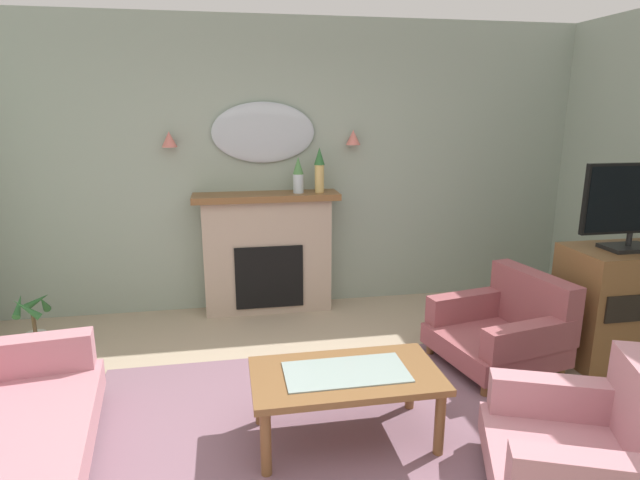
{
  "coord_description": "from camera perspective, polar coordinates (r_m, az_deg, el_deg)",
  "views": [
    {
      "loc": [
        -0.66,
        -2.4,
        1.93
      ],
      "look_at": [
        0.03,
        1.4,
        0.95
      ],
      "focal_mm": 29.22,
      "sensor_mm": 36.0,
      "label": 1
    }
  ],
  "objects": [
    {
      "name": "wall_back",
      "position": [
        5.12,
        -2.91,
        7.99
      ],
      "size": [
        6.69,
        0.1,
        2.75
      ],
      "primitive_type": "cube",
      "color": "#93A393",
      "rests_on": "ground"
    },
    {
      "name": "wall_sconce_right",
      "position": [
        5.07,
        3.65,
        11.15
      ],
      "size": [
        0.14,
        0.14,
        0.14
      ],
      "primitive_type": "cone",
      "color": "#D17066"
    },
    {
      "name": "floor",
      "position": [
        3.18,
        4.29,
        -24.36
      ],
      "size": [
        6.69,
        6.19,
        0.1
      ],
      "primitive_type": "cube",
      "color": "tan",
      "rests_on": "ground"
    },
    {
      "name": "patterned_rug",
      "position": [
        3.3,
        3.38,
        -21.49
      ],
      "size": [
        3.2,
        2.4,
        0.01
      ],
      "primitive_type": "cube",
      "color": "#7F5B6B",
      "rests_on": "ground"
    },
    {
      "name": "wall_sconce_left",
      "position": [
        4.94,
        -16.19,
        10.55
      ],
      "size": [
        0.14,
        0.14,
        0.14
      ],
      "primitive_type": "cone",
      "color": "#D17066"
    },
    {
      "name": "armchair_by_coffee_table",
      "position": [
        3.08,
        27.7,
        -19.43
      ],
      "size": [
        1.05,
        1.04,
        0.71
      ],
      "color": "#B77A84",
      "rests_on": "ground"
    },
    {
      "name": "tv_flatscreen",
      "position": [
        4.48,
        31.2,
        3.38
      ],
      "size": [
        0.84,
        0.24,
        0.65
      ],
      "color": "black",
      "rests_on": "tv_cabinet"
    },
    {
      "name": "coffee_table",
      "position": [
        3.15,
        2.84,
        -15.18
      ],
      "size": [
        1.1,
        0.6,
        0.45
      ],
      "color": "brown",
      "rests_on": "ground"
    },
    {
      "name": "tv_cabinet",
      "position": [
        4.68,
        29.79,
        -6.16
      ],
      "size": [
        0.8,
        0.57,
        0.9
      ],
      "color": "brown",
      "rests_on": "ground"
    },
    {
      "name": "armchair_in_corner",
      "position": [
        4.28,
        19.63,
        -8.98
      ],
      "size": [
        0.96,
        0.95,
        0.71
      ],
      "color": "#934C51",
      "rests_on": "ground"
    },
    {
      "name": "wall_mirror",
      "position": [
        4.98,
        -6.21,
        11.62
      ],
      "size": [
        0.96,
        0.06,
        0.56
      ],
      "primitive_type": "ellipsoid",
      "color": "#B2BCC6"
    },
    {
      "name": "potted_plant_small_fern",
      "position": [
        4.89,
        -28.8,
        -8.06
      ],
      "size": [
        0.27,
        0.27,
        0.49
      ],
      "color": "silver",
      "rests_on": "ground"
    },
    {
      "name": "fireplace",
      "position": [
        5.02,
        -5.75,
        -1.54
      ],
      "size": [
        1.36,
        0.36,
        1.16
      ],
      "color": "tan",
      "rests_on": "ground"
    },
    {
      "name": "mantel_vase_right",
      "position": [
        4.88,
        -2.4,
        7.16
      ],
      "size": [
        0.1,
        0.1,
        0.34
      ],
      "color": "silver",
      "rests_on": "fireplace"
    },
    {
      "name": "mantel_vase_centre",
      "position": [
        4.9,
        -0.07,
        7.82
      ],
      "size": [
        0.1,
        0.1,
        0.42
      ],
      "color": "tan",
      "rests_on": "fireplace"
    }
  ]
}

